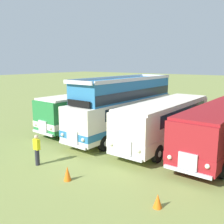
{
  "coord_description": "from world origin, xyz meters",
  "views": [
    {
      "loc": [
        5.32,
        -16.28,
        5.62
      ],
      "look_at": [
        -6.38,
        -0.18,
        1.71
      ],
      "focal_mm": 40.97,
      "sensor_mm": 36.0,
      "label": 1
    }
  ],
  "objects_px": {
    "bus_fourth_in_row": "(221,125)",
    "cone_mid_row": "(158,201)",
    "bus_second_in_row": "(124,105)",
    "bus_third_in_row": "(166,119)",
    "bus_first_in_row": "(93,107)",
    "cone_near_end": "(67,173)",
    "marshal_person": "(37,150)"
  },
  "relations": [
    {
      "from": "bus_first_in_row",
      "to": "bus_third_in_row",
      "type": "relative_size",
      "value": 1.06
    },
    {
      "from": "bus_fourth_in_row",
      "to": "marshal_person",
      "type": "relative_size",
      "value": 6.21
    },
    {
      "from": "bus_first_in_row",
      "to": "cone_near_end",
      "type": "height_order",
      "value": "bus_first_in_row"
    },
    {
      "from": "bus_fourth_in_row",
      "to": "marshal_person",
      "type": "height_order",
      "value": "bus_fourth_in_row"
    },
    {
      "from": "bus_first_in_row",
      "to": "bus_third_in_row",
      "type": "bearing_deg",
      "value": -5.36
    },
    {
      "from": "bus_fourth_in_row",
      "to": "cone_near_end",
      "type": "xyz_separation_m",
      "value": [
        -4.91,
        -8.4,
        -1.4
      ]
    },
    {
      "from": "bus_third_in_row",
      "to": "marshal_person",
      "type": "height_order",
      "value": "bus_third_in_row"
    },
    {
      "from": "bus_second_in_row",
      "to": "cone_mid_row",
      "type": "relative_size",
      "value": 18.83
    },
    {
      "from": "bus_first_in_row",
      "to": "cone_mid_row",
      "type": "distance_m",
      "value": 13.24
    },
    {
      "from": "bus_second_in_row",
      "to": "bus_fourth_in_row",
      "type": "height_order",
      "value": "bus_second_in_row"
    },
    {
      "from": "bus_second_in_row",
      "to": "bus_fourth_in_row",
      "type": "distance_m",
      "value": 7.08
    },
    {
      "from": "bus_second_in_row",
      "to": "cone_near_end",
      "type": "xyz_separation_m",
      "value": [
        2.14,
        -8.18,
        -2.0
      ]
    },
    {
      "from": "cone_near_end",
      "to": "cone_mid_row",
      "type": "xyz_separation_m",
      "value": [
        4.56,
        0.41,
        -0.07
      ]
    },
    {
      "from": "bus_first_in_row",
      "to": "bus_fourth_in_row",
      "type": "bearing_deg",
      "value": -1.61
    },
    {
      "from": "bus_fourth_in_row",
      "to": "cone_mid_row",
      "type": "height_order",
      "value": "bus_fourth_in_row"
    },
    {
      "from": "cone_near_end",
      "to": "cone_mid_row",
      "type": "relative_size",
      "value": 1.24
    },
    {
      "from": "bus_second_in_row",
      "to": "bus_third_in_row",
      "type": "bearing_deg",
      "value": -2.44
    },
    {
      "from": "bus_second_in_row",
      "to": "bus_third_in_row",
      "type": "distance_m",
      "value": 3.58
    },
    {
      "from": "bus_third_in_row",
      "to": "cone_near_end",
      "type": "bearing_deg",
      "value": -99.78
    },
    {
      "from": "bus_fourth_in_row",
      "to": "cone_mid_row",
      "type": "relative_size",
      "value": 18.66
    },
    {
      "from": "bus_third_in_row",
      "to": "cone_near_end",
      "type": "height_order",
      "value": "bus_third_in_row"
    },
    {
      "from": "bus_first_in_row",
      "to": "bus_second_in_row",
      "type": "relative_size",
      "value": 0.98
    },
    {
      "from": "bus_first_in_row",
      "to": "cone_mid_row",
      "type": "xyz_separation_m",
      "value": [
        10.23,
        -8.28,
        -1.47
      ]
    },
    {
      "from": "bus_third_in_row",
      "to": "bus_second_in_row",
      "type": "bearing_deg",
      "value": 177.56
    },
    {
      "from": "bus_first_in_row",
      "to": "cone_mid_row",
      "type": "bearing_deg",
      "value": -39.0
    },
    {
      "from": "bus_third_in_row",
      "to": "bus_fourth_in_row",
      "type": "distance_m",
      "value": 3.55
    },
    {
      "from": "cone_mid_row",
      "to": "bus_third_in_row",
      "type": "bearing_deg",
      "value": 112.62
    },
    {
      "from": "bus_second_in_row",
      "to": "bus_third_in_row",
      "type": "height_order",
      "value": "bus_second_in_row"
    },
    {
      "from": "bus_second_in_row",
      "to": "cone_mid_row",
      "type": "distance_m",
      "value": 10.47
    },
    {
      "from": "bus_third_in_row",
      "to": "bus_fourth_in_row",
      "type": "height_order",
      "value": "same"
    },
    {
      "from": "bus_third_in_row",
      "to": "cone_near_end",
      "type": "xyz_separation_m",
      "value": [
        -1.38,
        -8.03,
        -1.39
      ]
    },
    {
      "from": "bus_third_in_row",
      "to": "marshal_person",
      "type": "relative_size",
      "value": 5.84
    }
  ]
}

